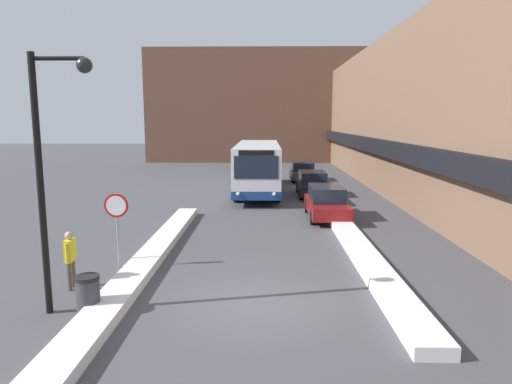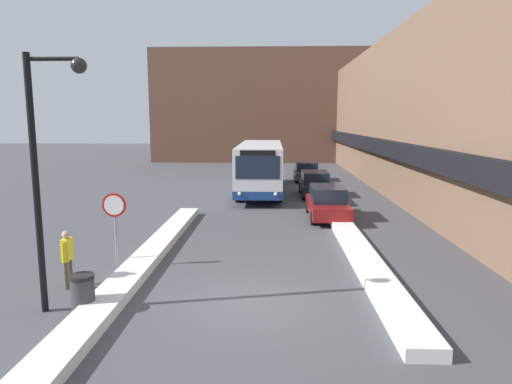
{
  "view_description": "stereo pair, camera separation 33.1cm",
  "coord_description": "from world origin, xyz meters",
  "px_view_note": "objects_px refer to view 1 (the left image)",
  "views": [
    {
      "loc": [
        0.23,
        -11.15,
        4.67
      ],
      "look_at": [
        -0.14,
        8.21,
        1.61
      ],
      "focal_mm": 32.0,
      "sensor_mm": 36.0,
      "label": 1
    },
    {
      "loc": [
        0.57,
        -11.15,
        4.67
      ],
      "look_at": [
        -0.14,
        8.21,
        1.61
      ],
      "focal_mm": 32.0,
      "sensor_mm": 36.0,
      "label": 2
    }
  ],
  "objects_px": {
    "trash_bin": "(88,294)",
    "city_bus": "(258,166)",
    "parked_car_middle": "(312,184)",
    "street_lamp": "(51,156)",
    "parked_car_front": "(326,202)",
    "parked_car_back": "(303,171)",
    "stop_sign": "(117,214)",
    "pedestrian": "(70,255)"
  },
  "relations": [
    {
      "from": "parked_car_front",
      "to": "pedestrian",
      "type": "relative_size",
      "value": 2.68
    },
    {
      "from": "parked_car_back",
      "to": "street_lamp",
      "type": "height_order",
      "value": "street_lamp"
    },
    {
      "from": "city_bus",
      "to": "trash_bin",
      "type": "relative_size",
      "value": 12.17
    },
    {
      "from": "pedestrian",
      "to": "trash_bin",
      "type": "bearing_deg",
      "value": 31.3
    },
    {
      "from": "trash_bin",
      "to": "pedestrian",
      "type": "bearing_deg",
      "value": 124.07
    },
    {
      "from": "city_bus",
      "to": "trash_bin",
      "type": "distance_m",
      "value": 19.37
    },
    {
      "from": "parked_car_back",
      "to": "pedestrian",
      "type": "distance_m",
      "value": 24.89
    },
    {
      "from": "street_lamp",
      "to": "pedestrian",
      "type": "height_order",
      "value": "street_lamp"
    },
    {
      "from": "parked_car_middle",
      "to": "stop_sign",
      "type": "distance_m",
      "value": 16.14
    },
    {
      "from": "pedestrian",
      "to": "parked_car_middle",
      "type": "bearing_deg",
      "value": 149.73
    },
    {
      "from": "city_bus",
      "to": "parked_car_front",
      "type": "bearing_deg",
      "value": -66.46
    },
    {
      "from": "pedestrian",
      "to": "stop_sign",
      "type": "bearing_deg",
      "value": 155.44
    },
    {
      "from": "parked_car_front",
      "to": "stop_sign",
      "type": "relative_size",
      "value": 1.83
    },
    {
      "from": "parked_car_front",
      "to": "parked_car_middle",
      "type": "relative_size",
      "value": 1.0
    },
    {
      "from": "street_lamp",
      "to": "city_bus",
      "type": "bearing_deg",
      "value": 76.54
    },
    {
      "from": "stop_sign",
      "to": "trash_bin",
      "type": "height_order",
      "value": "stop_sign"
    },
    {
      "from": "parked_car_front",
      "to": "parked_car_back",
      "type": "relative_size",
      "value": 1.01
    },
    {
      "from": "parked_car_back",
      "to": "trash_bin",
      "type": "distance_m",
      "value": 26.09
    },
    {
      "from": "parked_car_middle",
      "to": "stop_sign",
      "type": "height_order",
      "value": "stop_sign"
    },
    {
      "from": "city_bus",
      "to": "stop_sign",
      "type": "relative_size",
      "value": 4.81
    },
    {
      "from": "street_lamp",
      "to": "parked_car_front",
      "type": "bearing_deg",
      "value": 54.39
    },
    {
      "from": "stop_sign",
      "to": "parked_car_middle",
      "type": "bearing_deg",
      "value": 61.8
    },
    {
      "from": "parked_car_front",
      "to": "street_lamp",
      "type": "bearing_deg",
      "value": -125.61
    },
    {
      "from": "parked_car_front",
      "to": "street_lamp",
      "type": "height_order",
      "value": "street_lamp"
    },
    {
      "from": "city_bus",
      "to": "stop_sign",
      "type": "distance_m",
      "value": 16.04
    },
    {
      "from": "parked_car_back",
      "to": "pedestrian",
      "type": "bearing_deg",
      "value": -109.61
    },
    {
      "from": "street_lamp",
      "to": "parked_car_back",
      "type": "bearing_deg",
      "value": 72.4
    },
    {
      "from": "parked_car_back",
      "to": "pedestrian",
      "type": "xyz_separation_m",
      "value": [
        -8.35,
        -23.44,
        0.27
      ]
    },
    {
      "from": "parked_car_front",
      "to": "trash_bin",
      "type": "distance_m",
      "value": 13.27
    },
    {
      "from": "parked_car_front",
      "to": "city_bus",
      "type": "bearing_deg",
      "value": 113.54
    },
    {
      "from": "street_lamp",
      "to": "trash_bin",
      "type": "relative_size",
      "value": 6.52
    },
    {
      "from": "trash_bin",
      "to": "city_bus",
      "type": "bearing_deg",
      "value": 78.52
    },
    {
      "from": "street_lamp",
      "to": "parked_car_middle",
      "type": "bearing_deg",
      "value": 65.76
    },
    {
      "from": "city_bus",
      "to": "parked_car_back",
      "type": "distance_m",
      "value": 7.08
    },
    {
      "from": "stop_sign",
      "to": "parked_car_back",
      "type": "bearing_deg",
      "value": 70.58
    },
    {
      "from": "city_bus",
      "to": "parked_car_front",
      "type": "relative_size",
      "value": 2.63
    },
    {
      "from": "trash_bin",
      "to": "parked_car_middle",
      "type": "bearing_deg",
      "value": 67.66
    },
    {
      "from": "parked_car_middle",
      "to": "trash_bin",
      "type": "bearing_deg",
      "value": -112.34
    },
    {
      "from": "city_bus",
      "to": "street_lamp",
      "type": "bearing_deg",
      "value": -103.46
    },
    {
      "from": "city_bus",
      "to": "parked_car_middle",
      "type": "bearing_deg",
      "value": -20.56
    },
    {
      "from": "street_lamp",
      "to": "pedestrian",
      "type": "xyz_separation_m",
      "value": [
        -0.41,
        1.6,
        -2.86
      ]
    },
    {
      "from": "pedestrian",
      "to": "parked_car_front",
      "type": "bearing_deg",
      "value": 135.88
    }
  ]
}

